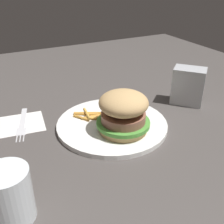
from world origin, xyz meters
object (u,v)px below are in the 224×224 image
at_px(drink_glass, 10,198).
at_px(sandwich, 123,112).
at_px(plate, 112,124).
at_px(fries_pile, 90,115).
at_px(napkin, 22,123).
at_px(fork, 22,123).
at_px(napkin_dispenser, 187,86).

bearing_deg(drink_glass, sandwich, -64.17).
distance_m(sandwich, drink_glass, 0.32).
xyz_separation_m(plate, fries_pile, (0.05, 0.04, 0.01)).
bearing_deg(fries_pile, sandwich, -154.33).
relative_size(sandwich, napkin, 1.18).
height_order(sandwich, fork, sandwich).
bearing_deg(sandwich, napkin_dispenser, -74.95).
xyz_separation_m(sandwich, napkin, (0.16, 0.21, -0.06)).
height_order(fries_pile, drink_glass, drink_glass).
distance_m(plate, drink_glass, 0.33).
relative_size(napkin, napkin_dispenser, 1.01).
bearing_deg(fries_pile, plate, -143.13).
height_order(fries_pile, napkin_dispenser, napkin_dispenser).
xyz_separation_m(fork, drink_glass, (-0.30, 0.07, 0.04)).
bearing_deg(sandwich, napkin, 52.19).
xyz_separation_m(fries_pile, napkin_dispenser, (-0.03, -0.30, 0.04)).
bearing_deg(fork, fries_pile, -111.68).
distance_m(drink_glass, napkin_dispenser, 0.58).
bearing_deg(napkin_dispenser, fork, -143.13).
relative_size(plate, fork, 1.65).
distance_m(fries_pile, fork, 0.18).
distance_m(napkin, fork, 0.00).
distance_m(plate, napkin_dispenser, 0.27).
relative_size(sandwich, fries_pile, 1.51).
distance_m(fries_pile, napkin, 0.18).
bearing_deg(napkin_dispenser, drink_glass, -110.87).
xyz_separation_m(sandwich, fries_pile, (0.10, 0.05, -0.05)).
distance_m(sandwich, napkin_dispenser, 0.26).
bearing_deg(plate, napkin_dispenser, -84.77).
bearing_deg(fork, plate, -119.97).
height_order(fork, napkin_dispenser, napkin_dispenser).
xyz_separation_m(fries_pile, napkin, (0.07, 0.16, -0.02)).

